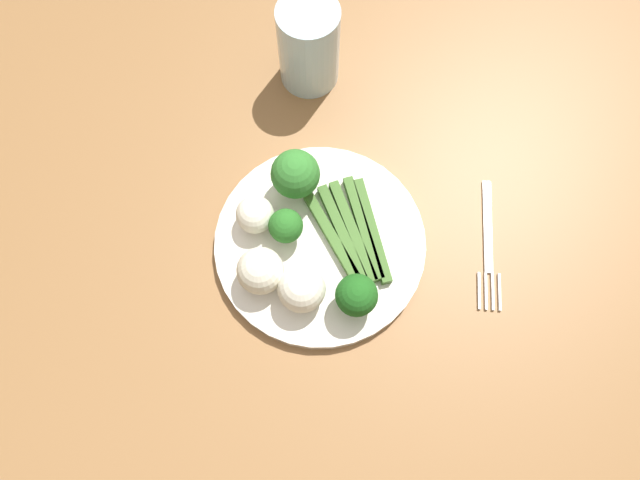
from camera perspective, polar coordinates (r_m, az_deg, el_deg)
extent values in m
cube|color=#B7A88E|center=(1.44, -1.24, -8.62)|extent=(6.00, 6.00, 0.02)
cube|color=olive|center=(0.74, -2.40, 1.81)|extent=(1.29, 1.07, 0.04)
cylinder|color=olive|center=(1.45, -19.61, 19.59)|extent=(0.07, 0.07, 0.70)
cylinder|color=#9E754C|center=(1.49, 19.86, 12.47)|extent=(0.04, 0.04, 0.45)
cylinder|color=#9E754C|center=(1.44, 6.46, 14.74)|extent=(0.04, 0.04, 0.45)
cylinder|color=silver|center=(0.70, 0.00, -0.34)|extent=(0.25, 0.25, 0.01)
cube|color=#3D6626|center=(0.69, 5.23, 1.30)|extent=(0.08, 0.12, 0.01)
cube|color=#3D6626|center=(0.69, 4.22, 1.10)|extent=(0.08, 0.12, 0.01)
cube|color=#3D6626|center=(0.69, 3.22, 0.85)|extent=(0.09, 0.11, 0.01)
cube|color=#3D6626|center=(0.69, 2.25, 0.48)|extent=(0.09, 0.11, 0.01)
cube|color=#3D6626|center=(0.69, 1.38, -0.09)|extent=(0.10, 0.10, 0.01)
cylinder|color=#609E3D|center=(0.71, -2.33, 5.36)|extent=(0.02, 0.02, 0.02)
sphere|color=#337A2D|center=(0.68, -2.43, 6.48)|extent=(0.06, 0.06, 0.06)
cylinder|color=#568E33|center=(0.69, -2.99, 0.67)|extent=(0.01, 0.01, 0.01)
sphere|color=#286B23|center=(0.67, -3.08, 1.32)|extent=(0.04, 0.04, 0.04)
cylinder|color=#4C7F2B|center=(0.66, 3.47, -5.97)|extent=(0.02, 0.02, 0.02)
sphere|color=#1E5B1C|center=(0.64, 3.61, -5.43)|extent=(0.05, 0.05, 0.05)
sphere|color=white|center=(0.65, -1.81, -4.80)|extent=(0.05, 0.05, 0.05)
sphere|color=white|center=(0.68, -6.40, 2.49)|extent=(0.05, 0.05, 0.05)
sphere|color=silver|center=(0.66, -5.87, -3.02)|extent=(0.05, 0.05, 0.05)
cube|color=silver|center=(0.74, 16.11, 1.31)|extent=(0.03, 0.12, 0.00)
cube|color=silver|center=(0.71, 15.33, -4.82)|extent=(0.01, 0.04, 0.00)
cube|color=silver|center=(0.71, 15.95, -4.85)|extent=(0.01, 0.04, 0.00)
cube|color=silver|center=(0.72, 16.57, -4.88)|extent=(0.01, 0.04, 0.00)
cube|color=silver|center=(0.72, 17.19, -4.91)|extent=(0.01, 0.04, 0.00)
cylinder|color=silver|center=(0.77, -1.11, 18.54)|extent=(0.08, 0.08, 0.12)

